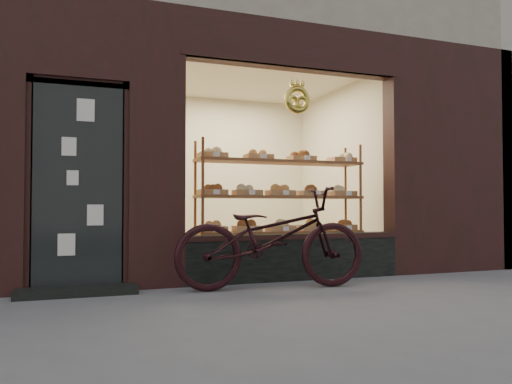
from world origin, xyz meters
name	(u,v)px	position (x,y,z in m)	size (l,w,h in m)	color
ground	(355,321)	(0.00, 0.00, 0.00)	(90.00, 90.00, 0.00)	#555557
display_shelf	(280,208)	(0.45, 2.55, 0.86)	(2.20, 0.45, 1.70)	brown
bicycle	(272,238)	(-0.05, 1.60, 0.54)	(0.72, 2.07, 1.09)	black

